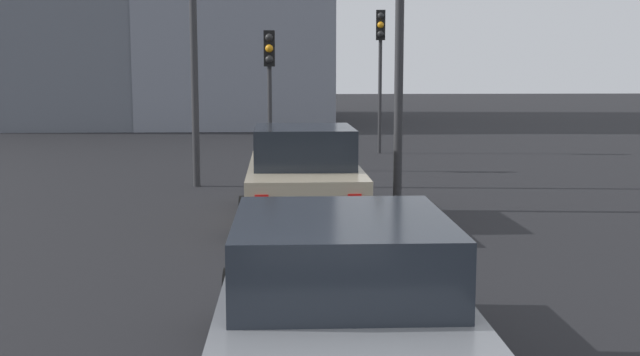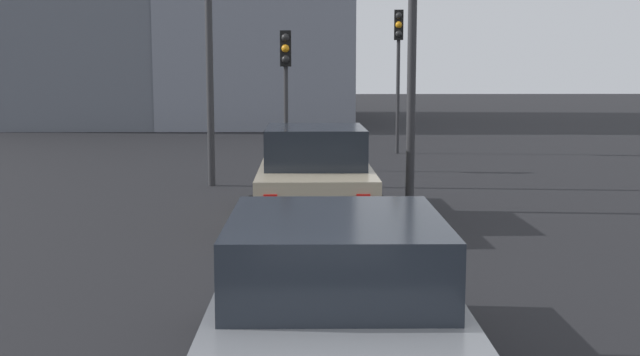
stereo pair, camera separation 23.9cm
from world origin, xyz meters
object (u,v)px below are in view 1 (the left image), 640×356
at_px(traffic_light_near_left, 269,70).
at_px(traffic_light_near_right, 380,51).
at_px(car_grey_second, 340,302).
at_px(street_lamp_kerbside, 193,15).
at_px(car_beige_lead, 304,175).

relative_size(traffic_light_near_left, traffic_light_near_right, 0.81).
xyz_separation_m(car_grey_second, street_lamp_kerbside, (11.35, 2.29, 3.06)).
bearing_deg(street_lamp_kerbside, car_beige_lead, -150.94).
xyz_separation_m(car_grey_second, traffic_light_near_left, (13.98, 0.67, 1.86)).
distance_m(traffic_light_near_right, street_lamp_kerbside, 8.37).
distance_m(car_grey_second, street_lamp_kerbside, 11.98).
relative_size(car_grey_second, traffic_light_near_left, 1.25).
bearing_deg(traffic_light_near_left, street_lamp_kerbside, -30.98).
height_order(car_beige_lead, traffic_light_near_left, traffic_light_near_left).
distance_m(traffic_light_near_left, traffic_light_near_right, 5.31).
height_order(car_beige_lead, traffic_light_near_right, traffic_light_near_right).
bearing_deg(traffic_light_near_right, street_lamp_kerbside, -29.73).
bearing_deg(car_grey_second, traffic_light_near_right, -7.78).
distance_m(car_grey_second, traffic_light_near_right, 18.42).
xyz_separation_m(car_beige_lead, street_lamp_kerbside, (4.05, 2.25, 2.99)).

